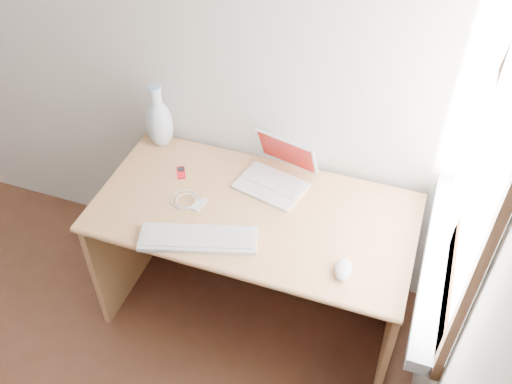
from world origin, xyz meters
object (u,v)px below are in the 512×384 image
(external_keyboard, at_px, (198,239))
(vase, at_px, (159,122))
(desk, at_px, (260,230))
(laptop, at_px, (274,174))

(external_keyboard, bearing_deg, vase, 112.10)
(external_keyboard, bearing_deg, desk, 47.22)
(external_keyboard, distance_m, vase, 0.66)
(laptop, xyz_separation_m, vase, (-0.58, 0.07, 0.09))
(external_keyboard, relative_size, vase, 1.51)
(laptop, height_order, vase, vase)
(desk, xyz_separation_m, external_keyboard, (-0.15, -0.31, 0.22))
(laptop, distance_m, vase, 0.59)
(desk, distance_m, laptop, 0.28)
(laptop, xyz_separation_m, external_keyboard, (-0.18, -0.43, -0.03))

